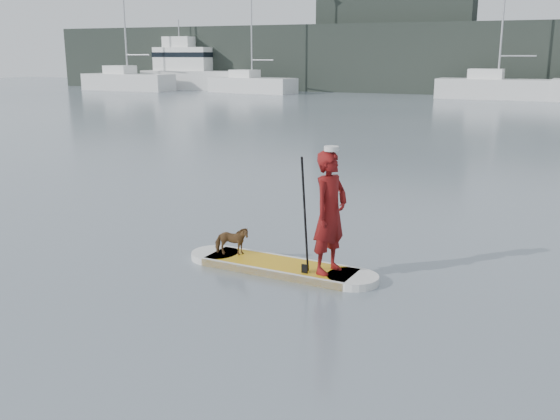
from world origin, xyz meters
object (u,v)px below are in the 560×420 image
at_px(paddler, 330,213).
at_px(sailboat_b, 251,83).
at_px(sailboat_a, 127,81).
at_px(dog, 232,241).
at_px(paddleboard, 280,267).
at_px(sailboat_d, 496,86).
at_px(motor_yacht_b, 190,70).

bearing_deg(paddler, sailboat_b, 43.62).
bearing_deg(sailboat_a, dog, -49.29).
xyz_separation_m(paddleboard, paddler, (0.85, -0.07, 1.00)).
xyz_separation_m(sailboat_d, motor_yacht_b, (-28.85, 2.59, 0.91)).
bearing_deg(sailboat_d, motor_yacht_b, 176.86).
height_order(paddleboard, motor_yacht_b, motor_yacht_b).
distance_m(paddleboard, paddler, 1.32).
bearing_deg(paddleboard, motor_yacht_b, 127.27).
bearing_deg(paddler, motor_yacht_b, 49.84).
xyz_separation_m(sailboat_a, sailboat_d, (33.44, 1.32, 0.04)).
relative_size(paddleboard, motor_yacht_b, 0.32).
bearing_deg(paddler, dog, 101.85).
bearing_deg(sailboat_b, sailboat_d, 11.62).
bearing_deg(sailboat_d, paddler, -86.91).
distance_m(sailboat_a, sailboat_d, 33.47).
bearing_deg(sailboat_a, sailboat_b, 7.33).
height_order(dog, sailboat_b, sailboat_b).
height_order(paddleboard, sailboat_d, sailboat_d).
xyz_separation_m(paddleboard, sailboat_b, (-20.78, 42.55, 0.79)).
relative_size(paddleboard, sailboat_b, 0.27).
distance_m(sailboat_d, motor_yacht_b, 28.98).
bearing_deg(dog, sailboat_b, 5.31).
relative_size(paddler, sailboat_b, 0.15).
height_order(paddleboard, dog, dog).
bearing_deg(dog, sailboat_d, -21.01).
bearing_deg(sailboat_a, motor_yacht_b, 43.02).
distance_m(paddleboard, sailboat_a, 53.29).
bearing_deg(sailboat_b, dog, -54.07).
relative_size(sailboat_b, motor_yacht_b, 1.20).
bearing_deg(paddleboard, dog, -180.00).
xyz_separation_m(paddler, sailboat_b, (-21.63, 42.62, -0.21)).
height_order(sailboat_b, sailboat_d, sailboat_d).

